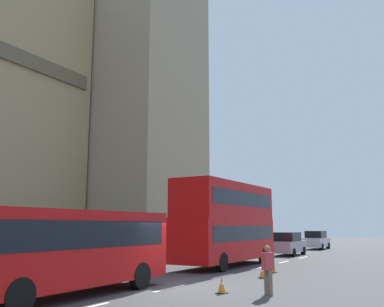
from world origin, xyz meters
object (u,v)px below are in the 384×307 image
object	(u,v)px
traffic_cone_west	(222,285)
traffic_cone_middle	(263,272)
traffic_cone_east	(273,267)
sedan_lead	(288,244)
double_decker_bus	(227,220)
sedan_trailing	(317,240)
pedestrian_near_cones	(268,268)

from	to	relation	value
traffic_cone_west	traffic_cone_middle	size ratio (longest dim) A/B	1.00
traffic_cone_east	sedan_lead	bearing A→B (deg)	14.25
double_decker_bus	traffic_cone_west	distance (m)	10.53
double_decker_bus	sedan_lead	world-z (taller)	double_decker_bus
sedan_lead	sedan_trailing	bearing A→B (deg)	1.53
double_decker_bus	pedestrian_near_cones	bearing A→B (deg)	-146.79
sedan_lead	traffic_cone_middle	bearing A→B (deg)	-166.70
pedestrian_near_cones	double_decker_bus	bearing A→B (deg)	33.21
traffic_cone_middle	traffic_cone_east	xyz separation A→B (m)	(2.32, 0.32, 0.00)
pedestrian_near_cones	traffic_cone_middle	bearing A→B (deg)	23.23
sedan_trailing	traffic_cone_west	xyz separation A→B (m)	(-30.75, -4.28, -0.63)
traffic_cone_west	traffic_cone_east	xyz separation A→B (m)	(7.32, 0.68, 0.00)
traffic_cone_east	double_decker_bus	bearing A→B (deg)	60.50
double_decker_bus	traffic_cone_west	size ratio (longest dim) A/B	16.23
traffic_cone_middle	double_decker_bus	bearing A→B (deg)	41.80
sedan_lead	sedan_trailing	distance (m)	10.36
sedan_trailing	double_decker_bus	bearing A→B (deg)	-179.88
traffic_cone_middle	traffic_cone_west	bearing A→B (deg)	-175.85
sedan_trailing	traffic_cone_middle	xyz separation A→B (m)	(-25.75, -3.91, -0.63)
sedan_lead	pedestrian_near_cones	distance (m)	20.76
traffic_cone_west	traffic_cone_middle	distance (m)	5.01
traffic_cone_middle	traffic_cone_east	distance (m)	2.34
sedan_lead	traffic_cone_middle	distance (m)	15.83
double_decker_bus	traffic_cone_west	xyz separation A→B (m)	(-9.33, -4.23, -2.43)
traffic_cone_middle	pedestrian_near_cones	distance (m)	5.04
sedan_lead	sedan_trailing	size ratio (longest dim) A/B	1.00
sedan_lead	traffic_cone_west	bearing A→B (deg)	-168.90
sedan_trailing	traffic_cone_west	bearing A→B (deg)	-172.08
sedan_lead	traffic_cone_east	world-z (taller)	sedan_lead
pedestrian_near_cones	traffic_cone_east	bearing A→B (deg)	18.34
sedan_lead	traffic_cone_middle	size ratio (longest dim) A/B	7.59
sedan_trailing	traffic_cone_east	size ratio (longest dim) A/B	7.59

